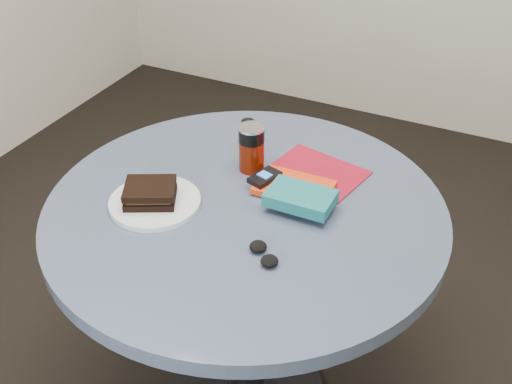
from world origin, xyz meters
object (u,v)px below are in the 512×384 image
at_px(soda_can, 252,148).
at_px(red_book, 294,187).
at_px(pepper_grinder, 248,134).
at_px(magazine, 317,172).
at_px(plate, 155,202).
at_px(headphones, 264,254).
at_px(table, 246,256).
at_px(novel, 301,198).
at_px(sandwich, 150,193).
at_px(mp3_player, 265,177).

height_order(soda_can, red_book, soda_can).
bearing_deg(soda_can, pepper_grinder, 121.26).
bearing_deg(magazine, plate, -123.17).
bearing_deg(magazine, pepper_grinder, -178.20).
height_order(red_book, headphones, headphones).
bearing_deg(soda_can, table, -69.38).
distance_m(red_book, novel, 0.08).
bearing_deg(pepper_grinder, soda_can, -58.74).
bearing_deg(soda_can, headphones, -59.63).
distance_m(table, magazine, 0.29).
relative_size(table, soda_can, 7.76).
bearing_deg(sandwich, pepper_grinder, 75.33).
relative_size(table, red_book, 5.26).
xyz_separation_m(soda_can, red_book, (0.14, -0.05, -0.05)).
height_order(sandwich, mp3_player, sandwich).
height_order(pepper_grinder, novel, pepper_grinder).
height_order(magazine, mp3_player, mp3_player).
distance_m(soda_can, pepper_grinder, 0.12).
xyz_separation_m(pepper_grinder, magazine, (0.22, -0.04, -0.04)).
distance_m(plate, red_book, 0.35).
xyz_separation_m(pepper_grinder, red_book, (0.20, -0.15, -0.03)).
height_order(plate, magazine, plate).
bearing_deg(red_book, magazine, 77.50).
bearing_deg(magazine, headphones, -75.36).
height_order(sandwich, pepper_grinder, pepper_grinder).
xyz_separation_m(red_book, headphones, (0.04, -0.27, -0.00)).
relative_size(table, mp3_player, 10.53).
distance_m(sandwich, magazine, 0.45).
relative_size(soda_can, mp3_player, 1.36).
bearing_deg(headphones, novel, 88.84).
height_order(pepper_grinder, headphones, pepper_grinder).
bearing_deg(plate, novel, 22.54).
bearing_deg(plate, red_book, 35.41).
height_order(plate, pepper_grinder, pepper_grinder).
bearing_deg(magazine, red_book, -89.75).
relative_size(mp3_player, headphones, 0.95).
distance_m(soda_can, magazine, 0.19).
height_order(sandwich, novel, sandwich).
distance_m(plate, magazine, 0.44).
height_order(sandwich, soda_can, soda_can).
bearing_deg(magazine, mp3_player, -118.77).
bearing_deg(sandwich, mp3_player, 42.28).
relative_size(magazine, headphones, 2.40).
bearing_deg(novel, headphones, -91.40).
distance_m(sandwich, red_book, 0.36).
bearing_deg(red_book, plate, -145.65).
distance_m(table, novel, 0.24).
xyz_separation_m(novel, mp3_player, (-0.12, 0.06, -0.01)).
bearing_deg(sandwich, soda_can, 59.33).
bearing_deg(table, magazine, 63.78).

